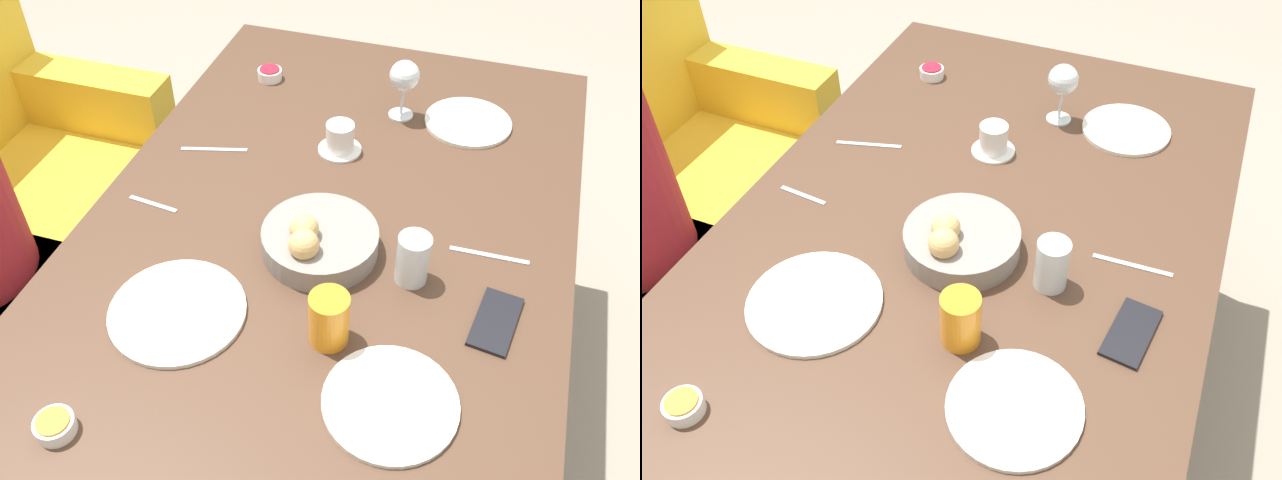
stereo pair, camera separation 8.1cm
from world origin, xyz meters
TOP-DOWN VIEW (x-y plane):
  - ground_plane at (0.00, 0.00)m, footprint 10.00×10.00m
  - dining_table at (0.00, 0.00)m, footprint 1.60×1.04m
  - bread_basket at (-0.09, -0.01)m, footprint 0.24×0.24m
  - plate_near_left at (-0.40, -0.23)m, footprint 0.23×0.23m
  - plate_near_right at (0.47, -0.23)m, footprint 0.22×0.22m
  - plate_far_center at (-0.33, 0.20)m, footprint 0.26×0.26m
  - juice_glass at (-0.30, -0.09)m, footprint 0.07×0.07m
  - water_tumbler at (-0.10, -0.20)m, footprint 0.07×0.07m
  - wine_glass at (0.45, -0.06)m, footprint 0.08×0.08m
  - coffee_cup at (0.26, 0.05)m, footprint 0.11×0.11m
  - jam_bowl_berry at (0.52, 0.33)m, footprint 0.07×0.07m
  - jam_bowl_honey at (-0.61, 0.28)m, footprint 0.07×0.07m
  - fork_silver at (0.17, 0.34)m, footprint 0.05×0.16m
  - knife_silver at (0.01, -0.35)m, footprint 0.02×0.16m
  - spoon_coffee at (-0.06, 0.39)m, footprint 0.02×0.12m
  - cell_phone at (-0.17, -0.38)m, footprint 0.16×0.09m

SIDE VIEW (x-z plane):
  - ground_plane at x=0.00m, z-range 0.00..0.00m
  - dining_table at x=0.00m, z-range 0.29..1.04m
  - fork_silver at x=0.17m, z-range 0.75..0.75m
  - knife_silver at x=0.01m, z-range 0.75..0.75m
  - spoon_coffee at x=-0.06m, z-range 0.75..0.75m
  - cell_phone at x=-0.17m, z-range 0.75..0.76m
  - plate_near_left at x=-0.40m, z-range 0.75..0.76m
  - plate_near_right at x=0.47m, z-range 0.75..0.76m
  - plate_far_center at x=-0.33m, z-range 0.75..0.76m
  - jam_bowl_berry at x=0.52m, z-range 0.75..0.78m
  - jam_bowl_honey at x=-0.61m, z-range 0.75..0.78m
  - bread_basket at x=-0.09m, z-range 0.73..0.83m
  - coffee_cup at x=0.26m, z-range 0.75..0.82m
  - water_tumbler at x=-0.10m, z-range 0.75..0.86m
  - juice_glass at x=-0.30m, z-range 0.75..0.86m
  - wine_glass at x=0.45m, z-range 0.78..0.94m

